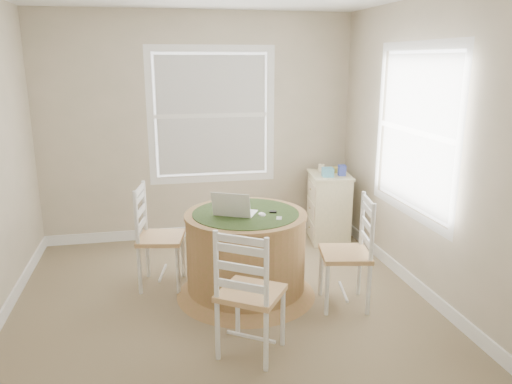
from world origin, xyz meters
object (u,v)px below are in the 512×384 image
object	(u,v)px
chair_right	(345,253)
laptop	(235,211)
chair_near	(251,292)
corner_chest	(328,207)
chair_left	(161,237)
round_table	(246,250)

from	to	relation	value
chair_right	laptop	distance (m)	1.01
chair_near	chair_right	bearing A→B (deg)	-115.35
corner_chest	chair_near	bearing A→B (deg)	-114.34
chair_left	chair_near	size ratio (longest dim) A/B	1.00
round_table	corner_chest	xyz separation A→B (m)	(1.21, 1.21, -0.02)
chair_near	corner_chest	world-z (taller)	chair_near
chair_near	laptop	distance (m)	0.96
chair_near	chair_right	size ratio (longest dim) A/B	1.00
round_table	corner_chest	bearing A→B (deg)	61.76
round_table	chair_right	bearing A→B (deg)	-8.56
chair_near	laptop	bearing A→B (deg)	-58.55
round_table	chair_near	distance (m)	0.94
laptop	corner_chest	size ratio (longest dim) A/B	0.54
round_table	corner_chest	size ratio (longest dim) A/B	1.58
round_table	chair_near	size ratio (longest dim) A/B	1.32
round_table	chair_left	size ratio (longest dim) A/B	1.32
round_table	chair_right	world-z (taller)	chair_right
chair_left	chair_near	xyz separation A→B (m)	(0.60, -1.27, 0.00)
corner_chest	chair_right	bearing A→B (deg)	-96.98
chair_right	corner_chest	world-z (taller)	chair_right
chair_left	corner_chest	xyz separation A→B (m)	(1.95, 0.87, -0.08)
round_table	laptop	world-z (taller)	laptop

